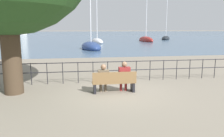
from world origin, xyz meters
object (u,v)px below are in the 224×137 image
Objects in this scene: seated_person_right at (124,75)px; sailboat_3 at (97,41)px; harbor_lighthouse at (21,14)px; sailboat_0 at (146,40)px; sailboat_2 at (166,38)px; seated_person_left at (103,77)px; park_bench at (114,82)px; sailboat_1 at (91,47)px.

seated_person_right is 0.12× the size of sailboat_3.
harbor_lighthouse is (-31.38, 76.54, 9.89)m from sailboat_3.
sailboat_0 is 11.21m from sailboat_2.
seated_person_left is 0.11× the size of sailboat_3.
harbor_lighthouse reaches higher than sailboat_2.
sailboat_3 is at bearing 85.91° from park_bench.
sailboat_1 is (-0.10, 20.25, -0.39)m from seated_person_right.
sailboat_2 is at bearing 64.87° from park_bench.
seated_person_right is 34.12m from sailboat_3.
sailboat_0 is 21.93m from sailboat_1.
sailboat_2 reaches higher than sailboat_3.
park_bench is 0.17× the size of sailboat_3.
sailboat_1 is at bearing -72.04° from harbor_lighthouse.
seated_person_left is 0.06× the size of harbor_lighthouse.
seated_person_right is at bearing -75.12° from harbor_lighthouse.
sailboat_0 is 1.04× the size of sailboat_3.
sailboat_3 reaches higher than seated_person_right.
seated_person_right is 39.98m from sailboat_0.
sailboat_3 is (2.10, 13.81, 0.01)m from sailboat_1.
harbor_lighthouse reaches higher than sailboat_0.
sailboat_2 reaches higher than seated_person_left.
sailboat_2 is at bearing -52.17° from harbor_lighthouse.
seated_person_right is 0.10× the size of sailboat_2.
sailboat_0 is at bearing -59.75° from harbor_lighthouse.
sailboat_0 is (13.08, 37.78, -0.34)m from seated_person_right.
sailboat_3 is at bearing -67.71° from harbor_lighthouse.
seated_person_right is at bearing -91.35° from sailboat_2.
sailboat_1 is at bearing -104.74° from sailboat_3.
harbor_lighthouse is at bearing 96.95° from sailboat_1.
park_bench is 1.41× the size of seated_person_right.
seated_person_right is at bearing 9.41° from park_bench.
seated_person_left is (-0.44, 0.08, 0.24)m from park_bench.
park_bench is at bearing -9.85° from seated_person_left.
seated_person_left is at bearing -113.39° from sailboat_0.
seated_person_left is 0.88m from seated_person_right.
sailboat_0 is 0.52× the size of harbor_lighthouse.
sailboat_3 is (2.88, 34.06, -0.34)m from seated_person_left.
sailboat_1 is 0.69× the size of sailboat_3.
sailboat_0 reaches higher than park_bench.
sailboat_2 reaches higher than park_bench.
sailboat_0 reaches higher than seated_person_right.
park_bench is 20.33m from sailboat_1.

